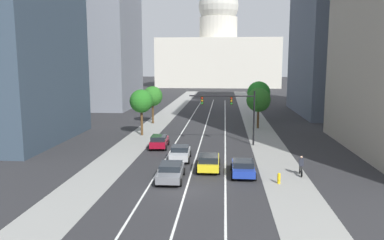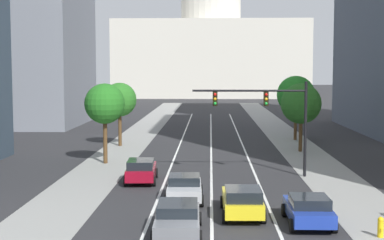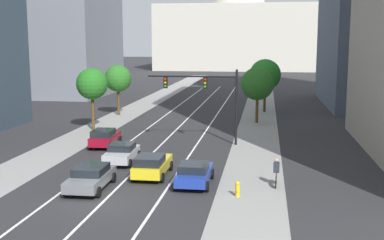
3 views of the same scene
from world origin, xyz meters
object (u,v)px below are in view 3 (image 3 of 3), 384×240
object	(u,v)px
car_crimson	(105,137)
cyclist	(276,172)
car_yellow	(152,165)
traffic_signal_mast	(208,91)
car_gray	(91,177)
car_silver	(122,153)
car_blue	(194,173)
capitol_building	(238,24)
street_tree_near_right	(257,84)
street_tree_mid_left	(118,79)
street_tree_near_left	(92,84)
street_tree_mid_right	(265,75)
fire_hydrant	(238,189)

from	to	relation	value
car_crimson	cyclist	world-z (taller)	cyclist
car_yellow	traffic_signal_mast	world-z (taller)	traffic_signal_mast
car_gray	car_crimson	world-z (taller)	car_crimson
car_silver	car_yellow	bearing A→B (deg)	-139.56
car_blue	traffic_signal_mast	size ratio (longest dim) A/B	0.55
capitol_building	street_tree_near_right	distance (m)	101.97
car_silver	car_gray	distance (m)	6.50
car_yellow	street_tree_mid_left	size ratio (longest dim) A/B	0.76
capitol_building	street_tree_near_left	xyz separation A→B (m)	(-8.12, -108.13, -9.12)
cyclist	street_tree_mid_left	world-z (taller)	street_tree_mid_left
traffic_signal_mast	street_tree_mid_right	bearing A→B (deg)	76.88
cyclist	street_tree_mid_left	distance (m)	32.52
car_silver	car_gray	xyz separation A→B (m)	(-0.00, -6.50, 0.00)
cyclist	street_tree_mid_left	xyz separation A→B (m)	(-18.03, 26.84, 3.49)
car_blue	car_yellow	bearing A→B (deg)	64.54
car_yellow	street_tree_near_left	xyz separation A→B (m)	(-9.62, 15.81, 3.77)
street_tree_mid_right	street_tree_mid_left	size ratio (longest dim) A/B	1.10
car_silver	traffic_signal_mast	xyz separation A→B (m)	(5.35, 7.53, 3.78)
traffic_signal_mast	fire_hydrant	world-z (taller)	traffic_signal_mast
capitol_building	car_yellow	world-z (taller)	capitol_building
street_tree_near_left	street_tree_mid_right	xyz separation A→B (m)	(16.72, 15.33, 0.03)
street_tree_mid_left	fire_hydrant	bearing A→B (deg)	-61.62
car_blue	street_tree_mid_right	world-z (taller)	street_tree_mid_right
street_tree_near_right	cyclist	bearing A→B (deg)	-86.03
car_blue	cyclist	distance (m)	5.00
fire_hydrant	street_tree_near_right	xyz separation A→B (m)	(0.56, 26.10, 3.74)
car_gray	car_crimson	bearing A→B (deg)	13.06
capitol_building	car_yellow	xyz separation A→B (m)	(1.50, -123.94, -12.89)
street_tree_near_left	street_tree_mid_left	bearing A→B (deg)	92.50
traffic_signal_mast	fire_hydrant	xyz separation A→B (m)	(3.40, -14.20, -4.07)
traffic_signal_mast	cyclist	bearing A→B (deg)	-64.48
fire_hydrant	car_blue	bearing A→B (deg)	144.68
capitol_building	street_tree_mid_left	size ratio (longest dim) A/B	8.13
car_blue	traffic_signal_mast	distance (m)	12.83
car_yellow	traffic_signal_mast	bearing A→B (deg)	-12.96
car_blue	street_tree_near_left	size ratio (longest dim) A/B	0.68
car_yellow	car_gray	distance (m)	4.40
street_tree_near_right	street_tree_mid_right	size ratio (longest dim) A/B	0.92
street_tree_mid_left	street_tree_near_right	bearing A→B (deg)	-11.04
traffic_signal_mast	street_tree_near_left	bearing A→B (deg)	157.38
traffic_signal_mast	street_tree_near_left	size ratio (longest dim) A/B	1.25
car_gray	street_tree_mid_left	size ratio (longest dim) A/B	0.77
car_gray	street_tree_mid_left	world-z (taller)	street_tree_mid_left
cyclist	street_tree_mid_right	distance (m)	32.30
fire_hydrant	street_tree_mid_left	bearing A→B (deg)	118.38
traffic_signal_mast	car_silver	bearing A→B (deg)	-125.40
car_crimson	fire_hydrant	distance (m)	16.66
car_blue	traffic_signal_mast	bearing A→B (deg)	3.02
car_crimson	street_tree_mid_left	world-z (taller)	street_tree_mid_left
car_gray	car_blue	size ratio (longest dim) A/B	1.09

